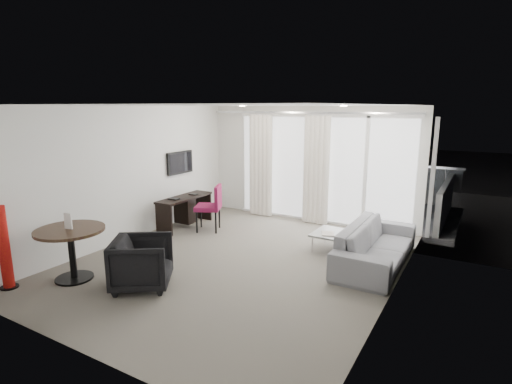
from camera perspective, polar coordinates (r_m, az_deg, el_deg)
The scene contains 28 objects.
floor at distance 6.88m, azimuth -2.54°, elevation -9.92°, with size 5.00×6.00×0.00m, color #625D53.
ceiling at distance 6.37m, azimuth -2.76°, elevation 12.30°, with size 5.00×6.00×0.00m, color white.
wall_left at distance 8.11m, azimuth -17.71°, elevation 2.47°, with size 0.00×6.00×2.60m, color silver.
wall_right at distance 5.59m, azimuth 19.48°, elevation -1.80°, with size 0.00×6.00×2.60m, color silver.
wall_front at distance 4.37m, azimuth -24.49°, elevation -6.03°, with size 5.00×0.00×2.60m, color silver.
window_panel at distance 9.03m, azimuth 9.28°, elevation 3.17°, with size 4.00×0.02×2.38m, color white, non-canonical shape.
window_frame at distance 9.01m, azimuth 9.24°, elevation 3.16°, with size 4.10×0.06×2.44m, color white, non-canonical shape.
curtain_left at distance 9.49m, azimuth 0.70°, elevation 3.76°, with size 0.60×0.20×2.38m, color silver, non-canonical shape.
curtain_right at distance 8.89m, azimuth 8.59°, elevation 3.06°, with size 0.60×0.20×2.38m, color silver, non-canonical shape.
curtain_track at distance 8.88m, azimuth 7.32°, elevation 11.19°, with size 4.80×0.04×0.04m, color #B2B2B7, non-canonical shape.
downlight_a at distance 8.21m, azimuth -1.99°, elevation 12.19°, with size 0.12×0.12×0.02m, color #FFE0B2.
downlight_b at distance 7.32m, azimuth 12.42°, elevation 11.93°, with size 0.12×0.12×0.02m, color #FFE0B2.
desk at distance 8.85m, azimuth -10.11°, elevation -2.79°, with size 0.44×1.41×0.66m, color black, non-canonical shape.
tv at distance 9.10m, azimuth -10.80°, elevation 4.14°, with size 0.05×0.80×0.50m, color black, non-canonical shape.
desk_chair at distance 8.46m, azimuth -6.88°, elevation -2.27°, with size 0.53×0.50×0.98m, color maroon, non-canonical shape.
round_table at distance 6.69m, azimuth -24.78°, elevation -8.07°, with size 1.00×1.00×0.80m, color #2F1E13, non-canonical shape.
menu_card at distance 6.59m, azimuth -25.10°, elevation -5.44°, with size 0.13×0.02×0.24m, color white, non-canonical shape.
red_lamp at distance 6.76m, azimuth -32.31°, elevation -6.74°, with size 0.24×0.24×1.22m, color #A4120D.
tub_armchair at distance 6.08m, azimuth -15.95°, elevation -9.68°, with size 0.79×0.81×0.74m, color black.
coffee_table at distance 7.48m, azimuth 11.14°, elevation -6.95°, with size 0.74×0.74×0.33m, color gray, non-canonical shape.
remote at distance 7.36m, azimuth 12.06°, elevation -5.71°, with size 0.05×0.17×0.02m, color black, non-canonical shape.
magazine at distance 7.32m, azimuth 10.23°, elevation -5.72°, with size 0.21×0.27×0.02m, color gray, non-canonical shape.
sofa at distance 6.96m, azimuth 16.81°, elevation -7.22°, with size 2.29×0.90×0.67m, color slate.
terrace_slab at distance 10.68m, azimuth 11.95°, elevation -2.45°, with size 5.60×3.00×0.12m, color #4D4D50.
rattan_chair_a at distance 10.24m, azimuth 15.37°, elevation -0.74°, with size 0.52×0.52×0.76m, color brown, non-canonical shape.
rattan_chair_b at distance 10.05m, azimuth 18.07°, elevation -0.94°, with size 0.56×0.56×0.82m, color brown, non-canonical shape.
rattan_table at distance 10.34m, azimuth 19.46°, elevation -1.45°, with size 0.56×0.56×0.56m, color brown, non-canonical shape.
balustrade at distance 11.92m, azimuth 14.26°, elevation 1.70°, with size 5.50×0.06×1.05m, color #B2B2B7, non-canonical shape.
Camera 1 is at (3.45, -5.36, 2.58)m, focal length 28.00 mm.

